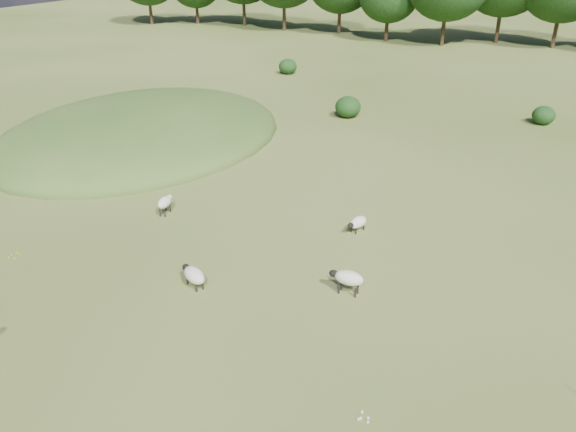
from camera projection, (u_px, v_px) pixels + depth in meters
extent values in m
plane|color=#3D561B|center=(366.00, 126.00, 36.94)|extent=(160.00, 160.00, 0.00)
ellipsoid|color=#33561E|center=(143.00, 136.00, 35.15)|extent=(16.00, 20.00, 4.00)
cylinder|color=black|center=(151.00, 11.00, 79.06)|extent=(0.44, 0.44, 3.77)
cylinder|color=black|center=(197.00, 12.00, 80.08)|extent=(0.44, 0.44, 3.12)
cylinder|color=black|center=(244.00, 10.00, 77.99)|extent=(0.44, 0.44, 4.21)
cylinder|color=black|center=(284.00, 14.00, 73.78)|extent=(0.44, 0.44, 4.18)
cylinder|color=black|center=(339.00, 19.00, 71.55)|extent=(0.44, 0.44, 3.61)
cylinder|color=black|center=(387.00, 28.00, 66.64)|extent=(0.44, 0.44, 3.02)
cylinder|color=black|center=(443.00, 28.00, 63.47)|extent=(0.44, 0.44, 3.90)
cylinder|color=black|center=(499.00, 24.00, 65.29)|extent=(0.44, 0.44, 4.22)
cylinder|color=black|center=(556.00, 30.00, 62.17)|extent=(0.44, 0.44, 3.94)
ellipsoid|color=black|center=(348.00, 107.00, 38.50)|extent=(1.77, 1.77, 1.45)
ellipsoid|color=black|center=(544.00, 115.00, 37.08)|extent=(1.49, 1.49, 1.22)
ellipsoid|color=black|center=(288.00, 66.00, 50.80)|extent=(1.63, 1.63, 1.33)
ellipsoid|color=beige|center=(358.00, 222.00, 23.60)|extent=(0.76, 1.05, 0.48)
ellipsoid|color=black|center=(351.00, 226.00, 23.25)|extent=(0.31, 0.36, 0.24)
cylinder|color=black|center=(356.00, 232.00, 23.49)|extent=(0.07, 0.07, 0.18)
cylinder|color=black|center=(351.00, 230.00, 23.64)|extent=(0.07, 0.07, 0.18)
cylinder|color=black|center=(364.00, 228.00, 23.85)|extent=(0.07, 0.07, 0.18)
cylinder|color=black|center=(359.00, 226.00, 24.00)|extent=(0.07, 0.07, 0.18)
ellipsoid|color=beige|center=(164.00, 202.00, 24.99)|extent=(0.65, 0.99, 0.47)
ellipsoid|color=silver|center=(169.00, 197.00, 25.40)|extent=(0.27, 0.33, 0.24)
cylinder|color=black|center=(166.00, 208.00, 25.43)|extent=(0.07, 0.07, 0.34)
cylinder|color=black|center=(170.00, 208.00, 25.37)|extent=(0.07, 0.07, 0.34)
cylinder|color=black|center=(160.00, 213.00, 24.96)|extent=(0.07, 0.07, 0.34)
cylinder|color=black|center=(165.00, 213.00, 24.91)|extent=(0.07, 0.07, 0.34)
ellipsoid|color=beige|center=(194.00, 275.00, 19.79)|extent=(1.21, 0.97, 0.55)
ellipsoid|color=black|center=(186.00, 268.00, 20.18)|extent=(0.42, 0.38, 0.27)
cylinder|color=black|center=(188.00, 282.00, 20.10)|extent=(0.08, 0.08, 0.20)
cylinder|color=black|center=(194.00, 279.00, 20.25)|extent=(0.08, 0.08, 0.20)
cylinder|color=black|center=(196.00, 289.00, 19.66)|extent=(0.08, 0.08, 0.20)
cylinder|color=black|center=(203.00, 287.00, 19.81)|extent=(0.08, 0.08, 0.20)
ellipsoid|color=beige|center=(349.00, 278.00, 19.33)|extent=(1.04, 0.57, 0.53)
ellipsoid|color=black|center=(334.00, 273.00, 19.52)|extent=(0.34, 0.26, 0.26)
cylinder|color=black|center=(339.00, 289.00, 19.54)|extent=(0.07, 0.07, 0.37)
cylinder|color=black|center=(341.00, 285.00, 19.75)|extent=(0.07, 0.07, 0.37)
cylinder|color=black|center=(355.00, 293.00, 19.32)|extent=(0.07, 0.07, 0.37)
cylinder|color=black|center=(358.00, 289.00, 19.53)|extent=(0.07, 0.07, 0.37)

